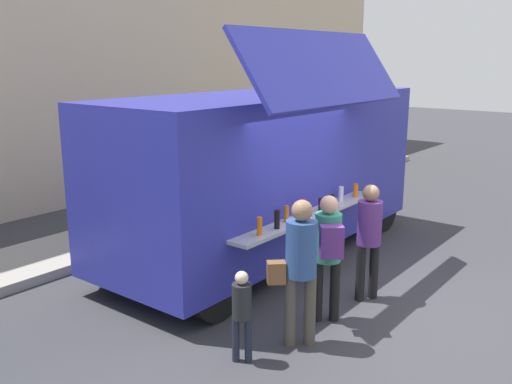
# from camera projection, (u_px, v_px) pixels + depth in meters

# --- Properties ---
(ground_plane) EXTENTS (60.00, 60.00, 0.00)m
(ground_plane) POSITION_uv_depth(u_px,v_px,m) (357.00, 298.00, 7.87)
(ground_plane) COLOR #38383D
(food_truck_main) EXTENTS (6.26, 2.99, 3.66)m
(food_truck_main) POSITION_uv_depth(u_px,v_px,m) (268.00, 168.00, 9.31)
(food_truck_main) COLOR #2D30A4
(food_truck_main) RESTS_ON ground
(trash_bin) EXTENTS (0.60, 0.60, 0.86)m
(trash_bin) POSITION_uv_depth(u_px,v_px,m) (292.00, 175.00, 14.04)
(trash_bin) COLOR #2B6337
(trash_bin) RESTS_ON ground
(customer_front_ordering) EXTENTS (0.33, 0.33, 1.64)m
(customer_front_ordering) POSITION_uv_depth(u_px,v_px,m) (369.00, 232.00, 7.62)
(customer_front_ordering) COLOR black
(customer_front_ordering) RESTS_ON ground
(customer_mid_with_backpack) EXTENTS (0.52, 0.50, 1.65)m
(customer_mid_with_backpack) POSITION_uv_depth(u_px,v_px,m) (328.00, 246.00, 6.94)
(customer_mid_with_backpack) COLOR black
(customer_mid_with_backpack) RESTS_ON ground
(customer_rear_waiting) EXTENTS (0.50, 0.51, 1.76)m
(customer_rear_waiting) POSITION_uv_depth(u_px,v_px,m) (300.00, 261.00, 6.36)
(customer_rear_waiting) COLOR #4C473E
(customer_rear_waiting) RESTS_ON ground
(child_near_queue) EXTENTS (0.22, 0.22, 1.07)m
(child_near_queue) POSITION_uv_depth(u_px,v_px,m) (242.00, 308.00, 6.09)
(child_near_queue) COLOR #1F2435
(child_near_queue) RESTS_ON ground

